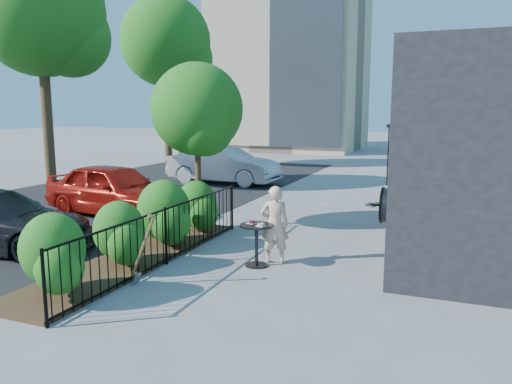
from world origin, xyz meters
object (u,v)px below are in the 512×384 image
at_px(street_tree_far, 166,47).
at_px(car_silver, 224,165).
at_px(shovel, 141,254).
at_px(woman, 275,225).
at_px(cafe_table, 257,237).
at_px(patio_tree, 199,115).
at_px(car_red, 114,190).
at_px(street_tree_near, 41,20).

distance_m(street_tree_far, car_silver, 8.24).
distance_m(shovel, car_silver, 11.66).
height_order(woman, car_silver, woman).
distance_m(street_tree_far, cafe_table, 17.61).
bearing_deg(patio_tree, woman, -36.11).
xyz_separation_m(street_tree_far, car_red, (4.74, -10.63, -5.20)).
xyz_separation_m(street_tree_near, woman, (10.29, -5.09, -5.18)).
distance_m(patio_tree, street_tree_near, 8.92).
xyz_separation_m(shovel, car_red, (-3.94, 4.47, 0.17)).
height_order(shovel, car_red, car_red).
bearing_deg(car_silver, patio_tree, -156.03).
relative_size(cafe_table, woman, 0.57).
distance_m(shovel, car_red, 5.97).
relative_size(cafe_table, car_red, 0.20).
xyz_separation_m(street_tree_near, car_silver, (4.95, 3.94, -5.18)).
relative_size(patio_tree, street_tree_far, 0.48).
relative_size(street_tree_near, car_red, 1.96).
bearing_deg(woman, car_silver, -81.32).
relative_size(street_tree_near, street_tree_far, 1.00).
height_order(patio_tree, shovel, patio_tree).
height_order(street_tree_far, shovel, street_tree_far).
bearing_deg(street_tree_near, car_silver, 38.50).
distance_m(car_red, car_silver, 6.57).
xyz_separation_m(shovel, car_silver, (-3.73, 11.04, 0.19)).
xyz_separation_m(cafe_table, woman, (0.24, 0.34, 0.19)).
height_order(car_red, car_silver, car_silver).
relative_size(patio_tree, car_red, 0.93).
bearing_deg(shovel, cafe_table, 50.88).
xyz_separation_m(patio_tree, street_tree_near, (-7.70, 3.20, 3.15)).
height_order(cafe_table, car_silver, car_silver).
bearing_deg(street_tree_near, patio_tree, -22.57).
bearing_deg(car_red, cafe_table, -108.17).
distance_m(patio_tree, shovel, 4.60).
distance_m(street_tree_near, woman, 12.59).
bearing_deg(street_tree_far, car_red, -65.98).
relative_size(patio_tree, street_tree_near, 0.48).
bearing_deg(shovel, street_tree_near, 140.70).
distance_m(street_tree_far, car_red, 12.75).
xyz_separation_m(street_tree_far, woman, (10.29, -13.09, -5.18)).
bearing_deg(shovel, car_silver, 108.68).
distance_m(cafe_table, shovel, 2.17).
xyz_separation_m(patio_tree, cafe_table, (2.35, -2.22, -2.22)).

